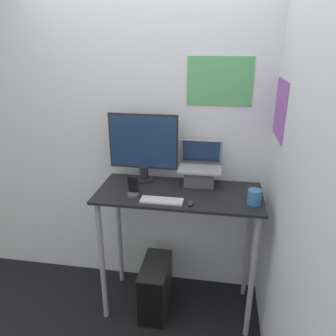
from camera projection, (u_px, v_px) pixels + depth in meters
ground_plane at (173, 330)px, 2.49m from camera, size 12.00×12.00×0.00m
wall_back at (185, 142)px, 2.58m from camera, size 6.00×0.06×2.60m
wall_side_right at (289, 177)px, 1.92m from camera, size 0.06×6.00×2.60m
desk at (179, 215)px, 2.43m from camera, size 1.19×0.53×1.03m
laptop at (200, 172)px, 2.45m from camera, size 0.31×0.24×0.32m
monitor at (143, 147)px, 2.45m from camera, size 0.52×0.14×0.52m
keyboard at (162, 200)px, 2.21m from camera, size 0.29×0.10×0.02m
mouse at (191, 203)px, 2.16m from camera, size 0.04×0.06×0.03m
cell_phone at (133, 190)px, 2.29m from camera, size 0.08×0.08×0.14m
computer_tower at (155, 287)px, 2.61m from camera, size 0.21×0.43×0.43m
mug at (254, 197)px, 2.17m from camera, size 0.09×0.09×0.10m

